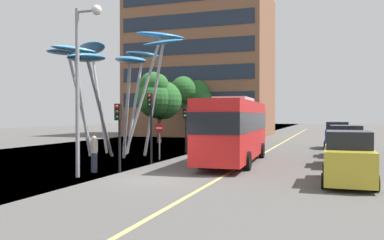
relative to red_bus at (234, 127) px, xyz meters
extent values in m
cube|color=#54514F|center=(-1.84, -7.06, -2.12)|extent=(120.00, 240.00, 0.10)
cube|color=#E0D666|center=(0.68, -7.06, -2.08)|extent=(0.16, 144.00, 0.01)
cube|color=red|center=(0.00, 0.00, -0.12)|extent=(2.94, 10.83, 3.21)
cube|color=black|center=(0.00, 0.00, 0.33)|extent=(2.97, 10.94, 1.03)
cube|color=yellow|center=(-0.25, 5.30, 1.18)|extent=(1.35, 0.16, 0.36)
cube|color=#B2B2B7|center=(0.00, 0.00, 1.60)|extent=(2.00, 3.84, 0.24)
cylinder|color=black|center=(1.06, 3.38, -1.59)|extent=(0.32, 0.97, 0.96)
cylinder|color=black|center=(-1.37, 3.26, -1.59)|extent=(0.32, 0.97, 0.96)
cylinder|color=black|center=(1.36, -2.89, -1.59)|extent=(0.32, 0.97, 0.96)
cylinder|color=black|center=(-1.08, -3.01, -1.59)|extent=(0.32, 0.97, 0.96)
cylinder|color=#9EA0A5|center=(-6.15, 2.31, 1.79)|extent=(1.52, 0.43, 7.77)
ellipsoid|color=#2D7FD1|center=(-5.50, 2.41, 5.66)|extent=(3.03, 1.90, 0.79)
cylinder|color=#9EA0A5|center=(-7.37, 3.24, 2.20)|extent=(2.24, 2.05, 8.62)
ellipsoid|color=#388EDB|center=(-6.39, 4.12, 6.48)|extent=(3.84, 3.69, 0.66)
cylinder|color=#9EA0A5|center=(-8.43, 4.03, 1.63)|extent=(0.60, 2.11, 7.46)
ellipsoid|color=#4299E0|center=(-8.25, 4.97, 5.33)|extent=(2.26, 3.90, 0.68)
cylinder|color=#9EA0A5|center=(-11.33, 3.71, 1.95)|extent=(2.72, 2.07, 8.12)
ellipsoid|color=#4CA3E5|center=(-12.56, 4.61, 5.98)|extent=(4.09, 3.61, 0.97)
cylinder|color=#9EA0A5|center=(-11.36, 1.32, 1.54)|extent=(1.96, 0.63, 7.27)
ellipsoid|color=#388EDB|center=(-12.22, 1.12, 5.15)|extent=(3.33, 1.83, 0.63)
cylinder|color=#9EA0A5|center=(-10.50, 0.28, 1.51)|extent=(1.04, 1.03, 7.19)
ellipsoid|color=#4CA3E5|center=(-10.88, -0.10, 5.09)|extent=(2.97, 2.93, 0.65)
cylinder|color=#9EA0A5|center=(-8.52, -0.65, 1.00)|extent=(0.70, 3.85, 6.26)
ellipsoid|color=#388EDB|center=(-8.28, -2.47, 4.08)|extent=(2.13, 4.12, 0.92)
cylinder|color=#9EA0A5|center=(-6.85, -0.25, 1.00)|extent=(1.41, 1.49, 6.20)
ellipsoid|color=#388EDB|center=(-6.29, -0.85, 4.07)|extent=(3.82, 3.90, 0.94)
cylinder|color=black|center=(-4.35, -5.71, -0.41)|extent=(0.12, 0.12, 3.33)
cube|color=black|center=(-4.35, -5.85, 0.86)|extent=(0.28, 0.24, 0.80)
sphere|color=red|center=(-4.35, -5.98, 1.12)|extent=(0.18, 0.18, 0.18)
sphere|color=#3A2707|center=(-4.35, -5.98, 0.86)|extent=(0.18, 0.18, 0.18)
sphere|color=black|center=(-4.35, -5.98, 0.60)|extent=(0.18, 0.18, 0.18)
cylinder|color=black|center=(-4.31, -2.14, -0.07)|extent=(0.12, 0.12, 4.00)
cube|color=black|center=(-4.31, -2.28, 1.53)|extent=(0.28, 0.24, 0.80)
sphere|color=red|center=(-4.31, -2.41, 1.79)|extent=(0.18, 0.18, 0.18)
sphere|color=#3A2707|center=(-4.31, -2.41, 1.53)|extent=(0.18, 0.18, 0.18)
sphere|color=black|center=(-4.31, -2.41, 1.27)|extent=(0.18, 0.18, 0.18)
cylinder|color=black|center=(-4.67, 4.67, -0.38)|extent=(0.12, 0.12, 3.39)
cube|color=black|center=(-4.67, 4.53, 0.92)|extent=(0.28, 0.24, 0.80)
sphere|color=#390706|center=(-4.67, 4.40, 1.18)|extent=(0.18, 0.18, 0.18)
sphere|color=#3A2707|center=(-4.67, 4.40, 0.92)|extent=(0.18, 0.18, 0.18)
sphere|color=green|center=(-4.67, 4.40, 0.66)|extent=(0.18, 0.18, 0.18)
cube|color=gold|center=(5.98, -5.64, -1.26)|extent=(1.81, 4.54, 1.28)
cube|color=black|center=(5.98, -5.64, -0.27)|extent=(1.67, 2.50, 0.69)
cylinder|color=black|center=(6.88, -4.23, -1.77)|extent=(0.20, 0.60, 0.60)
cylinder|color=black|center=(5.07, -4.23, -1.77)|extent=(0.20, 0.60, 0.60)
cylinder|color=black|center=(6.88, -7.05, -1.77)|extent=(0.20, 0.60, 0.60)
cylinder|color=black|center=(5.07, -7.05, -1.77)|extent=(0.20, 0.60, 0.60)
cube|color=navy|center=(6.08, 0.57, -1.24)|extent=(1.76, 4.09, 1.31)
cube|color=black|center=(6.08, 0.57, -0.21)|extent=(1.62, 2.25, 0.73)
cylinder|color=black|center=(6.96, 1.84, -1.77)|extent=(0.20, 0.60, 0.60)
cylinder|color=black|center=(5.20, 1.84, -1.77)|extent=(0.20, 0.60, 0.60)
cylinder|color=black|center=(6.96, -0.70, -1.77)|extent=(0.20, 0.60, 0.60)
cylinder|color=black|center=(5.20, -0.70, -1.77)|extent=(0.20, 0.60, 0.60)
cube|color=black|center=(6.20, 6.09, -1.28)|extent=(1.70, 3.88, 1.22)
cube|color=black|center=(6.20, 6.09, -0.32)|extent=(1.57, 2.13, 0.71)
cylinder|color=black|center=(7.05, 7.29, -1.77)|extent=(0.20, 0.60, 0.60)
cylinder|color=black|center=(5.34, 7.29, -1.77)|extent=(0.20, 0.60, 0.60)
cylinder|color=black|center=(7.05, 4.89, -1.77)|extent=(0.20, 0.60, 0.60)
cylinder|color=black|center=(5.34, 4.89, -1.77)|extent=(0.20, 0.60, 0.60)
cube|color=navy|center=(5.80, 12.86, -1.20)|extent=(1.87, 3.84, 1.39)
cube|color=black|center=(5.80, 12.86, -0.18)|extent=(1.72, 2.11, 0.65)
cylinder|color=black|center=(6.74, 14.05, -1.77)|extent=(0.20, 0.60, 0.60)
cylinder|color=black|center=(4.87, 14.05, -1.77)|extent=(0.20, 0.60, 0.60)
cylinder|color=black|center=(6.74, 11.67, -1.77)|extent=(0.20, 0.60, 0.60)
cylinder|color=black|center=(4.87, 11.67, -1.77)|extent=(0.20, 0.60, 0.60)
cylinder|color=gray|center=(-5.41, -7.61, 1.69)|extent=(0.18, 0.18, 7.53)
cylinder|color=gray|center=(-4.90, -7.61, 5.31)|extent=(1.00, 0.12, 0.12)
sphere|color=silver|center=(-4.40, -7.61, 5.31)|extent=(0.44, 0.44, 0.44)
cylinder|color=brown|center=(-11.20, 14.83, -0.61)|extent=(0.41, 0.41, 2.92)
sphere|color=#286028|center=(-10.99, 13.71, 3.62)|extent=(2.47, 2.47, 2.47)
sphere|color=#286028|center=(-12.33, 15.78, 3.82)|extent=(2.89, 2.89, 2.89)
sphere|color=#286028|center=(-11.19, 13.83, 2.26)|extent=(3.62, 3.62, 3.62)
sphere|color=#286028|center=(-10.75, 14.69, 2.23)|extent=(3.88, 3.88, 3.88)
cylinder|color=brown|center=(-10.64, 23.13, -0.39)|extent=(0.34, 0.34, 3.36)
sphere|color=#286028|center=(-10.07, 24.14, 2.25)|extent=(3.86, 3.86, 3.86)
sphere|color=#286028|center=(-10.49, 23.88, 2.72)|extent=(3.34, 3.34, 3.34)
sphere|color=#286028|center=(-10.05, 23.90, 3.56)|extent=(2.93, 2.93, 2.93)
sphere|color=#286028|center=(-11.25, 22.25, 3.74)|extent=(3.23, 3.23, 3.23)
sphere|color=#286028|center=(-10.44, 23.57, 3.21)|extent=(3.25, 3.25, 3.25)
cylinder|color=#2D3342|center=(-5.55, -6.05, -1.60)|extent=(0.29, 0.29, 0.95)
cylinder|color=#B2A89E|center=(-5.55, -6.05, -0.82)|extent=(0.34, 0.34, 0.62)
sphere|color=beige|center=(-5.55, -6.05, -0.40)|extent=(0.22, 0.22, 0.22)
cylinder|color=gray|center=(-4.83, 0.22, -0.94)|extent=(0.08, 0.08, 2.28)
cylinder|color=red|center=(-4.83, 0.19, -0.10)|extent=(0.60, 0.03, 0.60)
cube|color=white|center=(-4.83, 0.16, -0.10)|extent=(0.40, 0.04, 0.11)
cube|color=brown|center=(-11.84, 31.62, 7.73)|extent=(18.43, 14.14, 19.60)
cube|color=#1E2838|center=(-11.84, 24.53, 2.66)|extent=(17.33, 0.08, 1.83)
cube|color=#1E2838|center=(-11.84, 24.53, 5.93)|extent=(17.33, 0.08, 1.83)
cube|color=#1E2838|center=(-11.84, 24.53, 9.20)|extent=(17.33, 0.08, 1.83)
cube|color=#1E2838|center=(-11.84, 24.53, 12.46)|extent=(17.33, 0.08, 1.83)
camera|label=1|loc=(5.30, -23.10, 0.70)|focal=38.02mm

